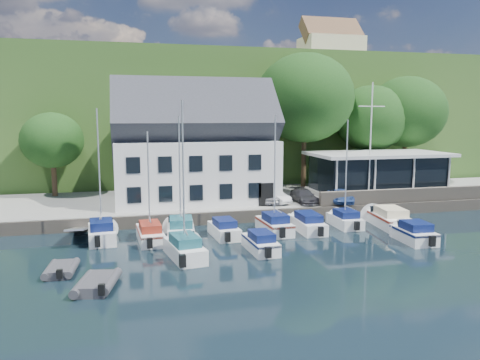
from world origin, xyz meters
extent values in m
plane|color=black|center=(0.00, 0.00, 0.00)|extent=(180.00, 180.00, 0.00)
cube|color=gray|center=(0.00, 17.50, 0.50)|extent=(60.00, 13.00, 1.00)
cube|color=#6C6457|center=(0.00, 11.00, 0.50)|extent=(60.00, 0.30, 1.00)
cube|color=#2D531F|center=(0.00, 62.00, 8.00)|extent=(160.00, 75.00, 16.00)
cube|color=#586331|center=(8.00, 70.00, 16.15)|extent=(50.00, 30.00, 0.30)
cube|color=#6C6457|center=(12.00, 11.40, 1.60)|extent=(18.00, 0.50, 1.20)
imported|color=silver|center=(-0.80, 13.72, 1.59)|extent=(1.70, 3.60, 1.19)
imported|color=silver|center=(-0.35, 13.70, 1.59)|extent=(2.38, 3.76, 1.17)
imported|color=#2D2C31|center=(2.25, 13.21, 1.59)|extent=(1.68, 4.07, 1.18)
imported|color=#2D4C8B|center=(5.42, 12.49, 1.63)|extent=(2.34, 3.91, 1.25)
camera|label=1|loc=(-12.96, -25.26, 8.75)|focal=35.00mm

